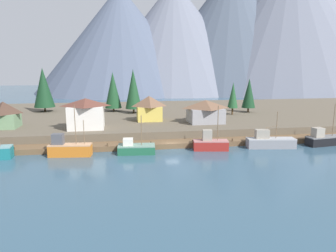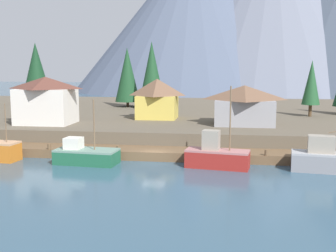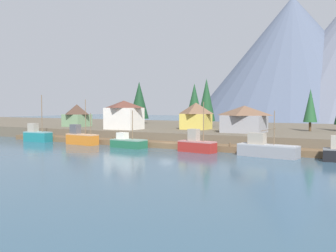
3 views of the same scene
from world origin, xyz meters
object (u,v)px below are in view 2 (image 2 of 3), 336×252
(conifer_near_left, at_px, (311,83))
(conifer_near_right, at_px, (127,75))
(house_white, at_px, (46,100))
(fishing_boat_red, at_px, (217,156))
(house_grey, at_px, (244,104))
(house_yellow, at_px, (157,98))
(conifer_back_left, at_px, (36,70))
(fishing_boat_green, at_px, (85,155))
(conifer_mid_right, at_px, (152,72))

(conifer_near_left, bearing_deg, conifer_near_right, 159.95)
(house_white, bearing_deg, fishing_boat_red, -26.84)
(house_grey, relative_size, conifer_near_left, 0.93)
(house_yellow, height_order, house_white, house_white)
(house_yellow, bearing_deg, fishing_boat_red, -64.42)
(conifer_near_left, height_order, conifer_back_left, conifer_back_left)
(fishing_boat_green, distance_m, house_yellow, 20.81)
(fishing_boat_green, bearing_deg, house_white, 133.47)
(conifer_near_left, distance_m, conifer_back_left, 53.55)
(conifer_near_left, distance_m, conifer_near_right, 34.08)
(fishing_boat_red, height_order, house_grey, fishing_boat_red)
(house_white, xyz_separation_m, conifer_back_left, (-14.30, 27.60, 3.70))
(conifer_near_left, bearing_deg, house_white, -160.05)
(house_white, bearing_deg, house_grey, 6.56)
(house_grey, xyz_separation_m, conifer_near_left, (10.62, 10.49, 2.57))
(conifer_near_left, distance_m, conifer_mid_right, 27.35)
(house_white, xyz_separation_m, conifer_near_right, (5.35, 25.24, 2.91))
(house_white, height_order, conifer_near_right, conifer_near_right)
(fishing_boat_green, xyz_separation_m, house_grey, (17.14, 15.09, 4.26))
(fishing_boat_red, relative_size, conifer_back_left, 0.67)
(conifer_back_left, bearing_deg, house_grey, -30.87)
(house_yellow, xyz_separation_m, conifer_back_left, (-28.36, 19.82, 3.91))
(house_yellow, distance_m, conifer_near_left, 24.10)
(conifer_near_right, bearing_deg, conifer_mid_right, -39.58)
(house_grey, bearing_deg, conifer_near_right, 133.97)
(house_white, distance_m, conifer_near_left, 39.79)
(house_white, bearing_deg, house_yellow, 28.94)
(conifer_back_left, bearing_deg, house_white, -62.61)
(house_yellow, relative_size, conifer_back_left, 0.49)
(fishing_boat_red, xyz_separation_m, house_yellow, (-9.41, 19.65, 4.34))
(conifer_mid_right, xyz_separation_m, conifer_back_left, (-25.27, 7.00, 0.19))
(house_yellow, bearing_deg, conifer_near_right, 116.52)
(conifer_near_right, bearing_deg, conifer_back_left, 173.17)
(conifer_back_left, bearing_deg, house_yellow, -34.95)
(house_yellow, distance_m, house_grey, 13.52)
(house_grey, xyz_separation_m, conifer_near_right, (-21.39, 22.17, 3.48))
(house_white, relative_size, conifer_near_left, 0.87)
(house_grey, bearing_deg, conifer_near_left, 44.65)
(fishing_boat_red, bearing_deg, conifer_near_left, 70.20)
(conifer_near_right, distance_m, conifer_back_left, 19.80)
(conifer_mid_right, bearing_deg, conifer_near_left, -14.93)
(house_white, xyz_separation_m, conifer_near_left, (37.35, 13.56, 2.00))
(conifer_near_left, relative_size, conifer_near_right, 0.77)
(fishing_boat_green, xyz_separation_m, fishing_boat_red, (13.88, 0.14, 0.27))
(house_grey, bearing_deg, fishing_boat_red, -102.32)
(house_grey, height_order, conifer_back_left, conifer_back_left)
(house_yellow, xyz_separation_m, house_grey, (12.67, -4.70, -0.35))
(house_white, height_order, conifer_mid_right, conifer_mid_right)
(conifer_near_right, bearing_deg, conifer_near_left, -20.05)
(fishing_boat_red, xyz_separation_m, conifer_back_left, (-37.77, 39.47, 8.25))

